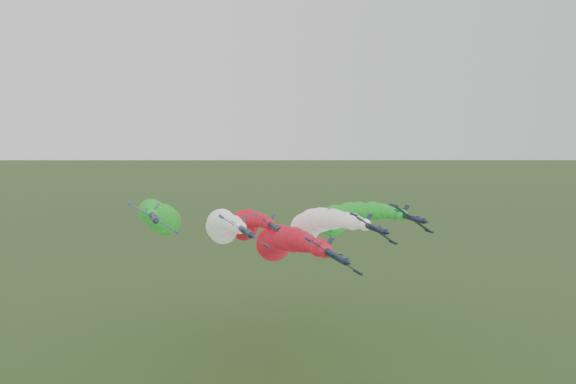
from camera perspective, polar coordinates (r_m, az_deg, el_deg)
name	(u,v)px	position (r m, az deg, el deg)	size (l,w,h in m)	color
jet_lead	(278,241)	(109.65, -1.01, -5.05)	(14.18, 59.17, 14.88)	black
jet_inner_left	(222,226)	(119.49, -6.73, -3.42)	(13.81, 58.80, 14.50)	black
jet_inner_right	(313,224)	(123.43, 2.52, -3.26)	(13.96, 58.95, 14.66)	black
jet_outer_left	(160,216)	(124.86, -12.92, -2.43)	(13.80, 58.79, 14.50)	black
jet_outer_right	(341,217)	(131.62, 5.45, -2.58)	(14.22, 59.21, 14.92)	black
jet_trail	(245,223)	(136.92, -4.35, -3.21)	(14.04, 59.03, 14.73)	black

